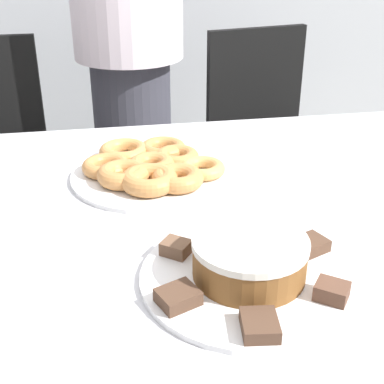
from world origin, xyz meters
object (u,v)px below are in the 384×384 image
(person_standing, at_px, (129,44))
(frosted_cake, at_px, (250,257))
(plate_cake, at_px, (248,277))
(plate_donuts, at_px, (152,175))
(office_chair_right, at_px, (269,161))

(person_standing, xyz_separation_m, frosted_cake, (0.10, -1.24, -0.10))
(plate_cake, bearing_deg, plate_donuts, 104.89)
(plate_donuts, bearing_deg, plate_cake, -75.11)
(person_standing, distance_m, plate_cake, 1.25)
(plate_donuts, relative_size, frosted_cake, 1.98)
(office_chair_right, relative_size, frosted_cake, 4.94)
(plate_cake, distance_m, plate_donuts, 0.44)
(office_chair_right, height_order, plate_cake, office_chair_right)
(office_chair_right, bearing_deg, plate_cake, -121.18)
(person_standing, relative_size, frosted_cake, 9.02)
(person_standing, distance_m, frosted_cake, 1.25)
(office_chair_right, xyz_separation_m, plate_cake, (-0.40, -1.12, 0.30))
(plate_donuts, xyz_separation_m, frosted_cake, (0.11, -0.42, 0.04))
(office_chair_right, xyz_separation_m, frosted_cake, (-0.40, -1.12, 0.34))
(plate_cake, height_order, frosted_cake, frosted_cake)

